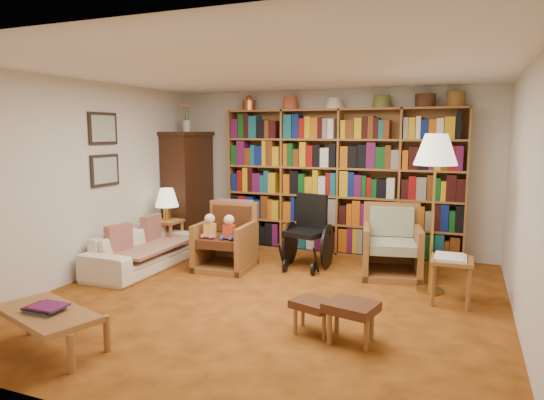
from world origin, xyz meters
The scene contains 23 objects.
floor centered at (0.00, 0.00, 0.00)m, with size 5.00×5.00×0.00m, color #A35419.
ceiling centered at (0.00, 0.00, 2.50)m, with size 5.00×5.00×0.00m, color white.
wall_back centered at (0.00, 2.50, 1.25)m, with size 5.00×5.00×0.00m, color silver.
wall_front centered at (0.00, -2.50, 1.25)m, with size 5.00×5.00×0.00m, color silver.
wall_left centered at (-2.50, 0.00, 1.25)m, with size 5.00×5.00×0.00m, color silver.
wall_right centered at (2.50, 0.00, 1.25)m, with size 5.00×5.00×0.00m, color silver.
bookshelf centered at (0.20, 2.33, 1.17)m, with size 3.60×0.30×2.42m.
curio_cabinet centered at (-2.25, 2.00, 0.95)m, with size 0.50×0.95×2.40m.
framed_pictures centered at (-2.48, 0.30, 1.62)m, with size 0.03×0.52×0.97m.
sofa centered at (-2.05, 0.51, 0.26)m, with size 0.70×1.79×0.52m, color beige.
sofa_throw centered at (-2.00, 0.51, 0.30)m, with size 0.69×1.29×0.04m, color beige.
cushion_left centered at (-2.18, 0.86, 0.45)m, with size 0.12×0.39×0.39m, color maroon.
cushion_right centered at (-2.18, 0.16, 0.45)m, with size 0.12×0.37×0.37m, color maroon.
side_table_lamp centered at (-2.15, 1.22, 0.40)m, with size 0.38×0.38×0.54m.
table_lamp centered at (-2.15, 1.22, 0.87)m, with size 0.35×0.35×0.48m.
armchair_leather centered at (-1.02, 1.00, 0.37)m, with size 0.76×0.81×0.91m.
armchair_sage centered at (1.14, 1.49, 0.35)m, with size 0.88×0.89×0.92m.
wheelchair centered at (0.00, 1.45, 0.46)m, with size 0.60×0.80×1.00m.
floor_lamp centered at (1.65, 0.94, 1.58)m, with size 0.49×0.49×1.84m.
side_table_papers centered at (1.89, 0.61, 0.41)m, with size 0.44×0.44×0.53m.
footstool_a centered at (0.72, -0.69, 0.25)m, with size 0.44×0.41×0.31m.
footstool_b centered at (1.10, -0.77, 0.30)m, with size 0.50×0.45×0.36m.
coffee_table centered at (-1.23, -1.93, 0.32)m, with size 1.09×0.78×0.42m.
Camera 1 is at (1.97, -4.83, 1.85)m, focal length 32.00 mm.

